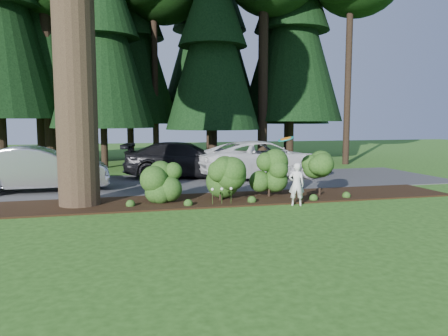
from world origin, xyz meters
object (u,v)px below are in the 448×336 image
(child, at_px, (296,184))
(car_white_suv, at_px, (263,159))
(frisbee, at_px, (286,139))
(car_dark_suv, at_px, (185,160))
(car_silver_wagon, at_px, (38,169))

(child, bearing_deg, car_white_suv, -83.07)
(car_white_suv, height_order, frisbee, frisbee)
(car_white_suv, distance_m, child, 6.41)
(car_dark_suv, relative_size, frisbee, 11.32)
(car_white_suv, height_order, car_dark_suv, car_white_suv)
(child, distance_m, frisbee, 1.47)
(car_silver_wagon, relative_size, car_white_suv, 0.83)
(child, bearing_deg, car_silver_wagon, -13.05)
(car_silver_wagon, relative_size, child, 3.76)
(car_dark_suv, distance_m, frisbee, 7.63)
(car_silver_wagon, bearing_deg, car_white_suv, -82.23)
(car_white_suv, xyz_separation_m, car_dark_suv, (-3.43, 0.95, -0.04))
(car_dark_suv, relative_size, child, 4.14)
(car_white_suv, relative_size, car_dark_suv, 1.09)
(car_dark_suv, xyz_separation_m, child, (2.31, -7.26, -0.17))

